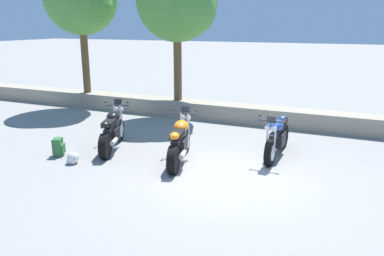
{
  "coord_description": "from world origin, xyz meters",
  "views": [
    {
      "loc": [
        2.35,
        -7.19,
        3.16
      ],
      "look_at": [
        -1.31,
        1.2,
        0.65
      ],
      "focal_mm": 35.73,
      "sensor_mm": 36.0,
      "label": 1
    }
  ],
  "objects_px": {
    "motorcycle_black_near_left": "(113,131)",
    "motorcycle_orange_centre": "(180,142)",
    "rider_helmet": "(73,158)",
    "motorcycle_blue_far_right": "(277,137)",
    "leafy_tree_mid_left": "(179,3)",
    "rider_backpack": "(58,146)",
    "leafy_tree_far_left": "(82,0)"
  },
  "relations": [
    {
      "from": "motorcycle_black_near_left",
      "to": "rider_backpack",
      "type": "bearing_deg",
      "value": -133.56
    },
    {
      "from": "motorcycle_black_near_left",
      "to": "motorcycle_blue_far_right",
      "type": "bearing_deg",
      "value": 15.85
    },
    {
      "from": "motorcycle_blue_far_right",
      "to": "rider_backpack",
      "type": "relative_size",
      "value": 4.39
    },
    {
      "from": "motorcycle_orange_centre",
      "to": "leafy_tree_mid_left",
      "type": "relative_size",
      "value": 0.43
    },
    {
      "from": "motorcycle_orange_centre",
      "to": "motorcycle_blue_far_right",
      "type": "relative_size",
      "value": 0.99
    },
    {
      "from": "motorcycle_orange_centre",
      "to": "leafy_tree_far_left",
      "type": "bearing_deg",
      "value": 144.67
    },
    {
      "from": "rider_helmet",
      "to": "leafy_tree_far_left",
      "type": "bearing_deg",
      "value": 124.71
    },
    {
      "from": "rider_helmet",
      "to": "leafy_tree_mid_left",
      "type": "relative_size",
      "value": 0.06
    },
    {
      "from": "motorcycle_black_near_left",
      "to": "rider_helmet",
      "type": "relative_size",
      "value": 7.08
    },
    {
      "from": "leafy_tree_mid_left",
      "to": "motorcycle_blue_far_right",
      "type": "bearing_deg",
      "value": -36.27
    },
    {
      "from": "motorcycle_blue_far_right",
      "to": "rider_helmet",
      "type": "xyz_separation_m",
      "value": [
        -4.24,
        -2.42,
        -0.35
      ]
    },
    {
      "from": "motorcycle_black_near_left",
      "to": "leafy_tree_far_left",
      "type": "xyz_separation_m",
      "value": [
        -3.92,
        4.03,
        3.52
      ]
    },
    {
      "from": "leafy_tree_far_left",
      "to": "motorcycle_black_near_left",
      "type": "bearing_deg",
      "value": -45.78
    },
    {
      "from": "rider_helmet",
      "to": "leafy_tree_far_left",
      "type": "distance_m",
      "value": 7.53
    },
    {
      "from": "motorcycle_black_near_left",
      "to": "motorcycle_orange_centre",
      "type": "xyz_separation_m",
      "value": [
        2.01,
        -0.17,
        0.0
      ]
    },
    {
      "from": "motorcycle_orange_centre",
      "to": "rider_backpack",
      "type": "height_order",
      "value": "motorcycle_orange_centre"
    },
    {
      "from": "motorcycle_orange_centre",
      "to": "motorcycle_blue_far_right",
      "type": "bearing_deg",
      "value": 33.33
    },
    {
      "from": "motorcycle_blue_far_right",
      "to": "motorcycle_orange_centre",
      "type": "bearing_deg",
      "value": -146.67
    },
    {
      "from": "rider_helmet",
      "to": "leafy_tree_far_left",
      "type": "height_order",
      "value": "leafy_tree_far_left"
    },
    {
      "from": "motorcycle_orange_centre",
      "to": "leafy_tree_far_left",
      "type": "xyz_separation_m",
      "value": [
        -5.93,
        4.2,
        3.52
      ]
    },
    {
      "from": "motorcycle_orange_centre",
      "to": "rider_helmet",
      "type": "xyz_separation_m",
      "value": [
        -2.25,
        -1.11,
        -0.35
      ]
    },
    {
      "from": "motorcycle_blue_far_right",
      "to": "leafy_tree_far_left",
      "type": "distance_m",
      "value": 9.14
    },
    {
      "from": "motorcycle_black_near_left",
      "to": "leafy_tree_far_left",
      "type": "relative_size",
      "value": 0.41
    },
    {
      "from": "rider_backpack",
      "to": "rider_helmet",
      "type": "relative_size",
      "value": 1.68
    },
    {
      "from": "leafy_tree_mid_left",
      "to": "rider_helmet",
      "type": "bearing_deg",
      "value": -92.72
    },
    {
      "from": "rider_backpack",
      "to": "leafy_tree_mid_left",
      "type": "relative_size",
      "value": 0.1
    },
    {
      "from": "motorcycle_orange_centre",
      "to": "rider_helmet",
      "type": "distance_m",
      "value": 2.53
    },
    {
      "from": "motorcycle_blue_far_right",
      "to": "leafy_tree_mid_left",
      "type": "relative_size",
      "value": 0.44
    },
    {
      "from": "rider_backpack",
      "to": "rider_helmet",
      "type": "bearing_deg",
      "value": -23.9
    },
    {
      "from": "motorcycle_black_near_left",
      "to": "rider_backpack",
      "type": "xyz_separation_m",
      "value": [
        -0.93,
        -0.98,
        -0.24
      ]
    },
    {
      "from": "motorcycle_black_near_left",
      "to": "rider_helmet",
      "type": "height_order",
      "value": "motorcycle_black_near_left"
    },
    {
      "from": "motorcycle_black_near_left",
      "to": "leafy_tree_far_left",
      "type": "bearing_deg",
      "value": 134.22
    }
  ]
}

